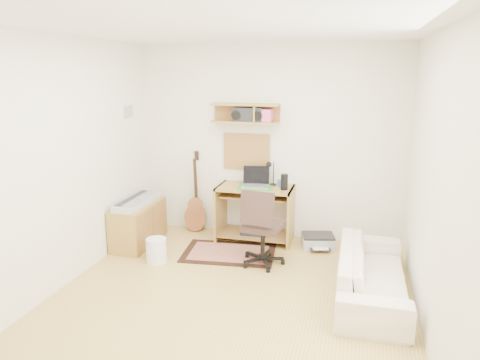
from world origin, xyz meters
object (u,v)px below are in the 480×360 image
(task_chair, at_px, (263,226))
(printer, at_px, (318,240))
(cabinet, at_px, (138,224))
(sofa, at_px, (373,266))
(desk, at_px, (255,214))

(task_chair, xyz_separation_m, printer, (0.59, 0.71, -0.39))
(cabinet, relative_size, printer, 2.17)
(sofa, bearing_deg, cabinet, 76.72)
(desk, relative_size, task_chair, 1.05)
(printer, bearing_deg, task_chair, -143.36)
(task_chair, distance_m, printer, 1.00)
(task_chair, distance_m, sofa, 1.34)
(sofa, bearing_deg, desk, 50.88)
(desk, bearing_deg, task_chair, -70.39)
(printer, xyz_separation_m, sofa, (0.64, -1.19, 0.25))
(printer, bearing_deg, sofa, -74.96)
(cabinet, bearing_deg, desk, 19.55)
(task_chair, bearing_deg, sofa, -12.87)
(task_chair, bearing_deg, cabinet, -178.36)
(desk, bearing_deg, cabinet, -160.45)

